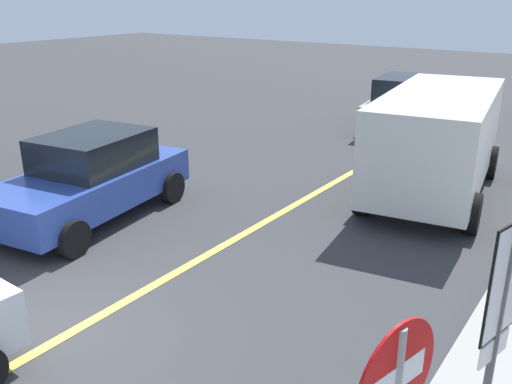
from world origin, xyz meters
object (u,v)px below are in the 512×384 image
Objects in this scene: white_van at (438,137)px; car_silver_far_lane at (404,102)px; car_blue_near_curb at (91,177)px; speed_limit_sign at (500,310)px.

car_silver_far_lane is (5.56, 2.83, -0.44)m from white_van.
white_van is 1.16× the size of car_silver_far_lane.
white_van reaches higher than car_silver_far_lane.
car_blue_near_curb is (-5.06, 4.90, -0.45)m from white_van.
car_silver_far_lane is at bearing 26.96° from white_van.
car_silver_far_lane is (12.73, 5.59, -0.94)m from speed_limit_sign.
speed_limit_sign is 0.58× the size of car_blue_near_curb.
white_van is (7.17, 2.76, -0.50)m from speed_limit_sign.
white_van is 7.06m from car_blue_near_curb.
car_silver_far_lane is 1.08× the size of car_blue_near_curb.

